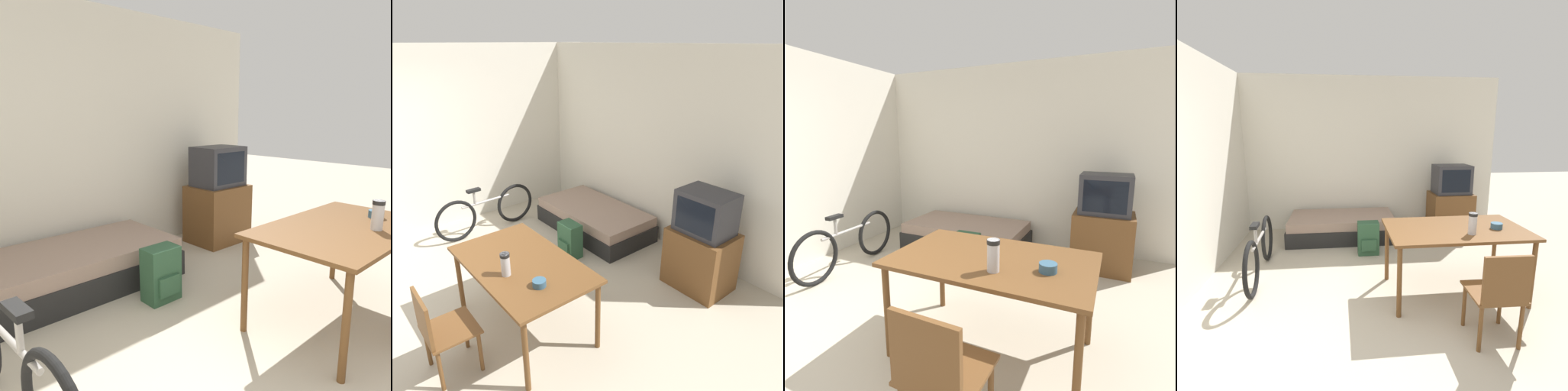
# 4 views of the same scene
# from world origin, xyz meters

# --- Properties ---
(wall_back) EXTENTS (5.01, 0.06, 2.70)m
(wall_back) POSITION_xyz_m (0.00, 3.48, 1.35)
(wall_back) COLOR silver
(wall_back) RESTS_ON ground_plane
(wall_left) EXTENTS (0.06, 4.45, 2.70)m
(wall_left) POSITION_xyz_m (-2.03, 1.72, 1.35)
(wall_left) COLOR silver
(wall_left) RESTS_ON ground_plane
(daybed) EXTENTS (1.76, 0.95, 0.39)m
(daybed) POSITION_xyz_m (-0.35, 2.90, 0.19)
(daybed) COLOR black
(daybed) RESTS_ON ground_plane
(tv) EXTENTS (0.70, 0.55, 1.20)m
(tv) POSITION_xyz_m (1.53, 2.93, 0.55)
(tv) COLOR brown
(tv) RESTS_ON ground_plane
(dining_table) EXTENTS (1.48, 0.89, 0.76)m
(dining_table) POSITION_xyz_m (0.85, 0.96, 0.69)
(dining_table) COLOR brown
(dining_table) RESTS_ON ground_plane
(wooden_chair) EXTENTS (0.44, 0.44, 0.85)m
(wooden_chair) POSITION_xyz_m (0.91, 0.12, 0.48)
(wooden_chair) COLOR brown
(wooden_chair) RESTS_ON ground_plane
(bicycle) EXTENTS (0.13, 1.62, 0.73)m
(bicycle) POSITION_xyz_m (-1.38, 1.63, 0.33)
(bicycle) COLOR black
(bicycle) RESTS_ON ground_plane
(thermos_flask) EXTENTS (0.09, 0.09, 0.22)m
(thermos_flask) POSITION_xyz_m (0.94, 0.76, 0.88)
(thermos_flask) COLOR #B7B7BC
(thermos_flask) RESTS_ON dining_table
(mate_bowl) EXTENTS (0.12, 0.12, 0.06)m
(mate_bowl) POSITION_xyz_m (1.28, 0.89, 0.79)
(mate_bowl) COLOR #335670
(mate_bowl) RESTS_ON dining_table
(backpack) EXTENTS (0.31, 0.23, 0.48)m
(backpack) POSITION_xyz_m (0.02, 2.15, 0.24)
(backpack) COLOR #284C33
(backpack) RESTS_ON ground_plane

